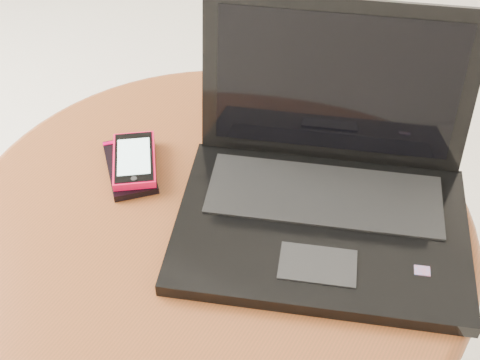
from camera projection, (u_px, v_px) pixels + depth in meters
The scene contains 4 objects.
table at pixel (217, 271), 0.92m from camera, with size 0.68×0.68×0.54m.
laptop at pixel (326, 185), 0.82m from camera, with size 0.44×0.41×0.23m.
phone_black at pixel (130, 167), 0.90m from camera, with size 0.12×0.12×0.01m.
phone_pink at pixel (134, 160), 0.89m from camera, with size 0.11×0.12×0.01m.
Camera 1 is at (0.22, -0.51, 1.16)m, focal length 48.63 mm.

